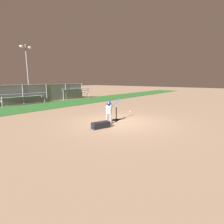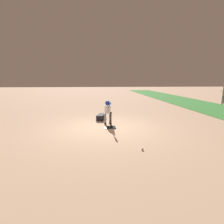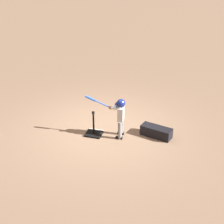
{
  "view_description": "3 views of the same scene",
  "coord_description": "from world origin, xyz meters",
  "px_view_note": "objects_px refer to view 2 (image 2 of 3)",
  "views": [
    {
      "loc": [
        -7.2,
        -5.24,
        2.16
      ],
      "look_at": [
        -0.52,
        0.13,
        0.57
      ],
      "focal_mm": 28.0,
      "sensor_mm": 36.0,
      "label": 1
    },
    {
      "loc": [
        7.44,
        -0.26,
        2.06
      ],
      "look_at": [
        -0.47,
        0.43,
        0.6
      ],
      "focal_mm": 28.0,
      "sensor_mm": 36.0,
      "label": 2
    },
    {
      "loc": [
        -2.39,
        7.33,
        4.39
      ],
      "look_at": [
        -0.41,
        0.36,
        0.78
      ],
      "focal_mm": 50.0,
      "sensor_mm": 36.0,
      "label": 3
    }
  ],
  "objects_px": {
    "baseball": "(142,149)",
    "equipment_bag": "(101,117)",
    "batter_child": "(108,109)",
    "batting_tee": "(111,126)"
  },
  "relations": [
    {
      "from": "batter_child",
      "to": "baseball",
      "type": "xyz_separation_m",
      "value": [
        3.22,
        0.82,
        -0.67
      ]
    },
    {
      "from": "batting_tee",
      "to": "batter_child",
      "type": "bearing_deg",
      "value": -172.17
    },
    {
      "from": "batter_child",
      "to": "equipment_bag",
      "type": "xyz_separation_m",
      "value": [
        -0.97,
        -0.28,
        -0.57
      ]
    },
    {
      "from": "equipment_bag",
      "to": "baseball",
      "type": "bearing_deg",
      "value": 30.76
    },
    {
      "from": "batting_tee",
      "to": "equipment_bag",
      "type": "bearing_deg",
      "value": -167.11
    },
    {
      "from": "baseball",
      "to": "equipment_bag",
      "type": "height_order",
      "value": "equipment_bag"
    },
    {
      "from": "batting_tee",
      "to": "baseball",
      "type": "distance_m",
      "value": 2.63
    },
    {
      "from": "baseball",
      "to": "batting_tee",
      "type": "bearing_deg",
      "value": -163.92
    },
    {
      "from": "batter_child",
      "to": "baseball",
      "type": "bearing_deg",
      "value": 14.35
    },
    {
      "from": "baseball",
      "to": "equipment_bag",
      "type": "xyz_separation_m",
      "value": [
        -4.19,
        -1.11,
        0.1
      ]
    }
  ]
}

